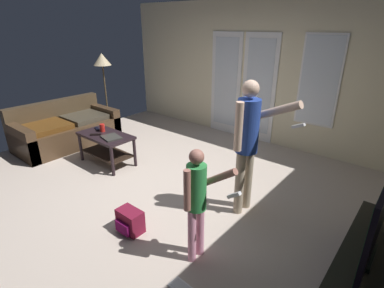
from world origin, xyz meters
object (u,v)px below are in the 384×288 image
(tv_stand, at_px, (362,279))
(flat_screen_tv, at_px, (379,219))
(leather_couch, at_px, (66,130))
(person_child, at_px, (197,197))
(dvd_remote_slim, at_px, (96,135))
(floor_lamp, at_px, (102,63))
(cup_near_edge, at_px, (102,128))
(backpack, at_px, (130,221))
(person_adult, at_px, (248,137))
(laptop_closed, at_px, (111,137))
(tv_remote_black, at_px, (97,129))
(coffee_table, at_px, (106,142))

(tv_stand, relative_size, flat_screen_tv, 1.75)
(leather_couch, bearing_deg, flat_screen_tv, -2.74)
(person_child, xyz_separation_m, dvd_remote_slim, (-2.59, 0.61, -0.18))
(floor_lamp, relative_size, cup_near_edge, 12.39)
(backpack, bearing_deg, flat_screen_tv, 16.78)
(person_adult, height_order, cup_near_edge, person_adult)
(laptop_closed, bearing_deg, dvd_remote_slim, -151.68)
(tv_stand, relative_size, laptop_closed, 5.90)
(tv_remote_black, bearing_deg, leather_couch, -156.43)
(tv_stand, bearing_deg, flat_screen_tv, 114.86)
(person_adult, bearing_deg, backpack, -123.02)
(person_child, bearing_deg, laptop_closed, 163.07)
(backpack, bearing_deg, cup_near_edge, 152.29)
(person_adult, height_order, tv_remote_black, person_adult)
(backpack, xyz_separation_m, dvd_remote_slim, (-1.76, 0.78, 0.39))
(flat_screen_tv, bearing_deg, backpack, -163.22)
(coffee_table, bearing_deg, tv_stand, -3.66)
(backpack, xyz_separation_m, cup_near_edge, (-1.82, 0.96, 0.44))
(dvd_remote_slim, bearing_deg, floor_lamp, 94.59)
(leather_couch, height_order, laptop_closed, leather_couch)
(floor_lamp, bearing_deg, tv_remote_black, -40.63)
(tv_stand, bearing_deg, coffee_table, 176.34)
(cup_near_edge, height_order, tv_remote_black, cup_near_edge)
(person_child, distance_m, tv_remote_black, 2.92)
(leather_couch, relative_size, floor_lamp, 1.14)
(floor_lamp, bearing_deg, backpack, -32.31)
(flat_screen_tv, distance_m, tv_remote_black, 4.18)
(floor_lamp, bearing_deg, tv_stand, -14.66)
(person_child, height_order, tv_remote_black, person_child)
(person_child, bearing_deg, floor_lamp, 155.07)
(laptop_closed, height_order, cup_near_edge, cup_near_edge)
(backpack, distance_m, tv_remote_black, 2.24)
(tv_stand, distance_m, tv_remote_black, 4.18)
(flat_screen_tv, bearing_deg, person_child, -160.19)
(cup_near_edge, bearing_deg, backpack, -27.71)
(coffee_table, xyz_separation_m, tv_remote_black, (-0.31, 0.06, 0.15))
(floor_lamp, bearing_deg, person_adult, -12.69)
(flat_screen_tv, xyz_separation_m, laptop_closed, (-3.64, 0.21, -0.30))
(dvd_remote_slim, bearing_deg, person_child, -58.37)
(leather_couch, height_order, coffee_table, leather_couch)
(tv_remote_black, bearing_deg, coffee_table, 10.31)
(dvd_remote_slim, bearing_deg, tv_stand, -46.92)
(coffee_table, relative_size, tv_remote_black, 5.56)
(floor_lamp, xyz_separation_m, cup_near_edge, (1.48, -1.13, -0.82))
(leather_couch, distance_m, coffee_table, 1.31)
(coffee_table, height_order, laptop_closed, laptop_closed)
(person_adult, height_order, floor_lamp, person_adult)
(dvd_remote_slim, bearing_deg, person_adult, -36.23)
(person_adult, relative_size, backpack, 5.47)
(tv_remote_black, bearing_deg, tv_stand, 16.39)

